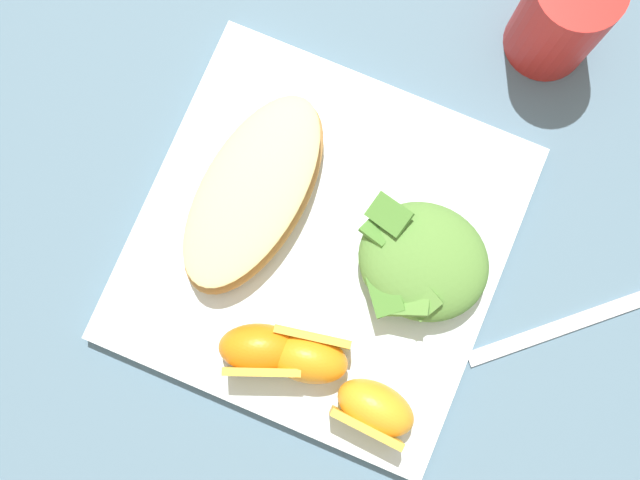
# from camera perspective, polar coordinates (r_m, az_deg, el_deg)

# --- Properties ---
(ground) EXTENTS (3.00, 3.00, 0.00)m
(ground) POSITION_cam_1_polar(r_m,az_deg,el_deg) (0.61, 0.00, -0.36)
(ground) COLOR slate
(white_plate) EXTENTS (0.28, 0.28, 0.02)m
(white_plate) POSITION_cam_1_polar(r_m,az_deg,el_deg) (0.60, 0.00, -0.25)
(white_plate) COLOR silver
(white_plate) RESTS_ON ground
(cheesy_pizza_bread) EXTENTS (0.10, 0.18, 0.04)m
(cheesy_pizza_bread) POSITION_cam_1_polar(r_m,az_deg,el_deg) (0.59, -4.97, 3.47)
(cheesy_pizza_bread) COLOR tan
(cheesy_pizza_bread) RESTS_ON white_plate
(green_salad_pile) EXTENTS (0.11, 0.10, 0.05)m
(green_salad_pile) POSITION_cam_1_polar(r_m,az_deg,el_deg) (0.58, 7.70, -1.60)
(green_salad_pile) COLOR #5B8E3D
(green_salad_pile) RESTS_ON white_plate
(orange_wedge_front) EXTENTS (0.07, 0.06, 0.04)m
(orange_wedge_front) POSITION_cam_1_polar(r_m,az_deg,el_deg) (0.57, -4.59, -8.22)
(orange_wedge_front) COLOR orange
(orange_wedge_front) RESTS_ON white_plate
(orange_wedge_middle) EXTENTS (0.07, 0.05, 0.04)m
(orange_wedge_middle) POSITION_cam_1_polar(r_m,az_deg,el_deg) (0.57, -0.86, -8.67)
(orange_wedge_middle) COLOR orange
(orange_wedge_middle) RESTS_ON white_plate
(orange_wedge_rear) EXTENTS (0.06, 0.04, 0.04)m
(orange_wedge_rear) POSITION_cam_1_polar(r_m,az_deg,el_deg) (0.57, 4.10, -12.56)
(orange_wedge_rear) COLOR orange
(orange_wedge_rear) RESTS_ON white_plate
(metal_fork) EXTENTS (0.15, 0.14, 0.01)m
(metal_fork) POSITION_cam_1_polar(r_m,az_deg,el_deg) (0.64, 20.15, -5.19)
(metal_fork) COLOR silver
(metal_fork) RESTS_ON ground
(drinking_red_cup) EXTENTS (0.07, 0.07, 0.10)m
(drinking_red_cup) POSITION_cam_1_polar(r_m,az_deg,el_deg) (0.64, 17.64, 15.60)
(drinking_red_cup) COLOR red
(drinking_red_cup) RESTS_ON ground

